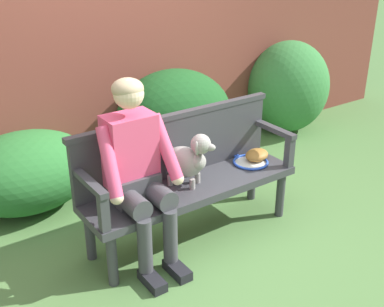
% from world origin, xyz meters
% --- Properties ---
extents(ground_plane, '(40.00, 40.00, 0.00)m').
position_xyz_m(ground_plane, '(0.00, 0.00, 0.00)').
color(ground_plane, '#4C753D').
extents(brick_garden_fence, '(8.00, 0.30, 2.74)m').
position_xyz_m(brick_garden_fence, '(0.00, 1.57, 1.37)').
color(brick_garden_fence, brown).
rests_on(brick_garden_fence, ground).
extents(hedge_bush_far_right, '(0.98, 0.90, 1.06)m').
position_xyz_m(hedge_bush_far_right, '(2.20, 1.19, 0.53)').
color(hedge_bush_far_right, '#337538').
rests_on(hedge_bush_far_right, ground).
extents(hedge_bush_mid_left, '(1.16, 0.91, 0.66)m').
position_xyz_m(hedge_bush_mid_left, '(-0.88, 1.16, 0.33)').
color(hedge_bush_mid_left, '#286B2D').
rests_on(hedge_bush_mid_left, ground).
extents(hedge_bush_mid_right, '(1.19, 1.01, 0.98)m').
position_xyz_m(hedge_bush_mid_right, '(0.60, 1.15, 0.49)').
color(hedge_bush_mid_right, '#194C1E').
rests_on(hedge_bush_mid_right, ground).
extents(garden_bench, '(1.69, 0.47, 0.45)m').
position_xyz_m(garden_bench, '(0.00, 0.00, 0.39)').
color(garden_bench, '#38383D').
rests_on(garden_bench, ground).
extents(bench_backrest, '(1.73, 0.06, 0.50)m').
position_xyz_m(bench_backrest, '(0.00, 0.21, 0.70)').
color(bench_backrest, '#38383D').
rests_on(bench_backrest, garden_bench).
extents(bench_armrest_left_end, '(0.06, 0.47, 0.28)m').
position_xyz_m(bench_armrest_left_end, '(-0.80, -0.08, 0.65)').
color(bench_armrest_left_end, '#38383D').
rests_on(bench_armrest_left_end, garden_bench).
extents(bench_armrest_right_end, '(0.06, 0.47, 0.28)m').
position_xyz_m(bench_armrest_right_end, '(0.80, -0.08, 0.65)').
color(bench_armrest_right_end, '#38383D').
rests_on(bench_armrest_right_end, garden_bench).
extents(person_seated, '(0.56, 0.64, 1.32)m').
position_xyz_m(person_seated, '(-0.46, -0.01, 0.72)').
color(person_seated, black).
rests_on(person_seated, ground).
extents(dog_on_bench, '(0.33, 0.39, 0.41)m').
position_xyz_m(dog_on_bench, '(-0.02, 0.01, 0.65)').
color(dog_on_bench, gray).
rests_on(dog_on_bench, garden_bench).
extents(tennis_racket, '(0.33, 0.58, 0.03)m').
position_xyz_m(tennis_racket, '(0.59, 0.05, 0.46)').
color(tennis_racket, blue).
rests_on(tennis_racket, garden_bench).
extents(baseball_glove, '(0.26, 0.22, 0.09)m').
position_xyz_m(baseball_glove, '(0.68, 0.04, 0.49)').
color(baseball_glove, '#9E6B2D').
rests_on(baseball_glove, garden_bench).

